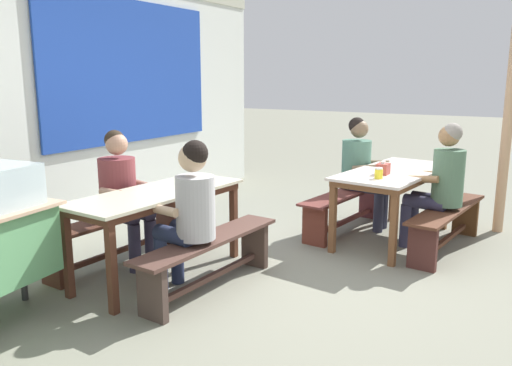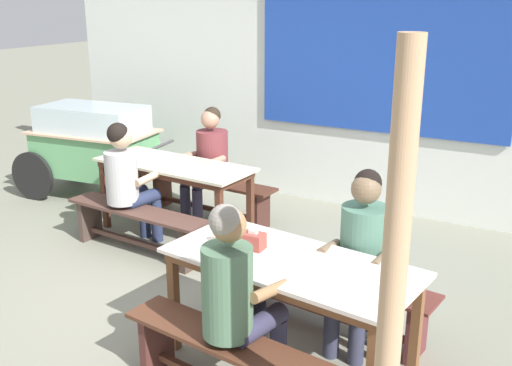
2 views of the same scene
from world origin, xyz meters
name	(u,v)px [view 2 (image 2 of 2)]	position (x,y,z in m)	size (l,w,h in m)	color
ground_plane	(174,296)	(0.00, 0.00, 0.00)	(40.00, 40.00, 0.00)	gray
backdrop_wall	(320,68)	(0.04, 2.86, 1.57)	(6.90, 0.23, 3.00)	silver
dining_table_far	(174,171)	(-0.77, 1.11, 0.68)	(1.70, 0.75, 0.76)	beige
dining_table_near	(290,271)	(1.25, -0.39, 0.69)	(1.74, 0.95, 0.76)	silver
bench_far_back	(209,191)	(-0.73, 1.68, 0.31)	(1.62, 0.41, 0.45)	#48271A
bench_far_front	(137,223)	(-0.81, 0.54, 0.30)	(1.57, 0.41, 0.45)	#4F342C
bench_near_back	(331,292)	(1.32, 0.17, 0.29)	(1.60, 0.51, 0.45)	brown
bench_near_front	(237,364)	(1.18, -0.95, 0.30)	(1.61, 0.50, 0.45)	#532E1E
food_cart	(93,143)	(-2.36, 1.63, 0.68)	(1.89, 1.01, 1.12)	#61A66A
person_center_facing	(208,158)	(-0.69, 1.61, 0.71)	(0.50, 0.57, 1.25)	#322E47
person_near_front	(237,292)	(1.13, -0.87, 0.72)	(0.46, 0.59, 1.30)	#32324D
person_left_back_turned	(127,177)	(-0.96, 0.62, 0.72)	(0.46, 0.55, 1.26)	#273050
person_right_near_table	(361,249)	(1.56, 0.08, 0.72)	(0.44, 0.53, 1.27)	#303248
tissue_box	(253,241)	(0.95, -0.35, 0.82)	(0.15, 0.11, 0.13)	#9E4037
condiment_jar	(221,236)	(0.71, -0.37, 0.82)	(0.08, 0.08, 0.11)	yellow
wooden_support_post	(391,310)	(2.17, -1.35, 1.13)	(0.11, 0.11, 2.27)	tan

